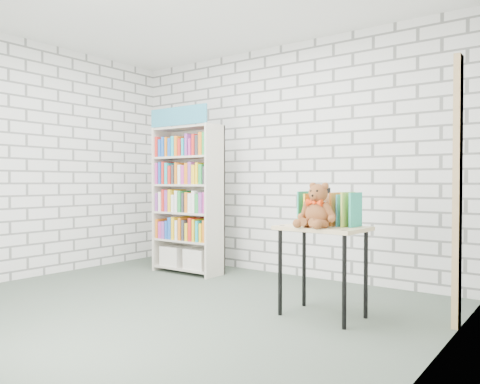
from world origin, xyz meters
The scene contains 7 objects.
ground centered at (0.00, 0.00, 0.00)m, with size 4.50×4.50×0.00m, color #435043.
room_shell centered at (0.00, 0.00, 1.78)m, with size 4.52×4.02×2.81m.
bookshelf centered at (-0.95, 1.36, 0.93)m, with size 0.91×0.35×2.03m.
display_table centered at (1.25, 0.61, 0.65)m, with size 0.73×0.53×0.76m.
table_books centered at (1.26, 0.73, 0.91)m, with size 0.50×0.25×0.29m.
teddy_bear centered at (1.26, 0.50, 0.91)m, with size 0.34×0.32×0.37m.
door_trim centered at (2.23, 0.95, 1.05)m, with size 0.05×0.12×2.10m, color tan.
Camera 1 is at (3.00, -2.93, 1.13)m, focal length 35.00 mm.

